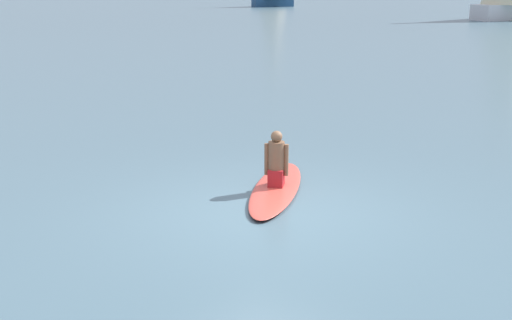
{
  "coord_description": "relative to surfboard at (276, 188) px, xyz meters",
  "views": [
    {
      "loc": [
        7.53,
        6.18,
        3.39
      ],
      "look_at": [
        -0.55,
        -0.69,
        0.56
      ],
      "focal_mm": 49.38,
      "sensor_mm": 36.0,
      "label": 1
    }
  ],
  "objects": [
    {
      "name": "surfboard",
      "position": [
        0.0,
        0.0,
        0.0
      ],
      "size": [
        3.02,
        2.17,
        0.09
      ],
      "primitive_type": "ellipsoid",
      "rotation": [
        0.0,
        0.0,
        -2.61
      ],
      "color": "#D84C3F",
      "rests_on": "ground"
    },
    {
      "name": "ground_plane",
      "position": [
        0.88,
        0.54,
        -0.05
      ],
      "size": [
        400.0,
        400.0,
        0.0
      ],
      "primitive_type": "plane",
      "color": "slate"
    },
    {
      "name": "person_paddler",
      "position": [
        0.0,
        0.0,
        0.45
      ],
      "size": [
        0.38,
        0.37,
        0.89
      ],
      "rotation": [
        0.0,
        0.0,
        -2.61
      ],
      "color": "#A51E23",
      "rests_on": "surfboard"
    }
  ]
}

